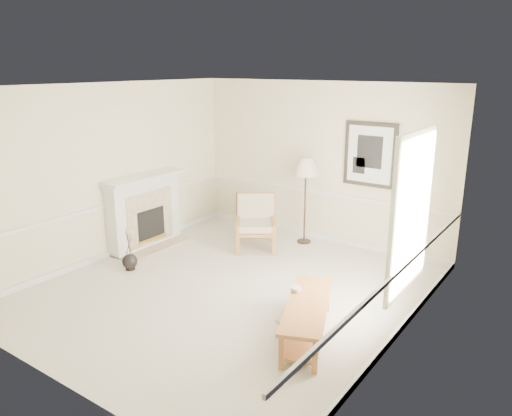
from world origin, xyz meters
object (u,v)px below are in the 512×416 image
at_px(floor_vase, 130,262).
at_px(bench, 307,314).
at_px(scratching_post, 295,313).
at_px(floor_lamp, 306,169).
at_px(armchair, 256,219).

bearing_deg(floor_vase, bench, -2.86).
bearing_deg(scratching_post, bench, -33.12).
height_order(floor_lamp, bench, floor_lamp).
relative_size(armchair, floor_lamp, 0.65).
height_order(armchair, scratching_post, armchair).
height_order(floor_lamp, scratching_post, floor_lamp).
bearing_deg(floor_lamp, armchair, -130.77).
distance_m(armchair, floor_lamp, 1.27).
distance_m(armchair, scratching_post, 2.87).
bearing_deg(scratching_post, floor_vase, -179.81).
bearing_deg(floor_vase, floor_lamp, 58.87).
bearing_deg(armchair, bench, -79.37).
relative_size(floor_vase, bench, 0.44).
bearing_deg(armchair, scratching_post, -80.55).
bearing_deg(bench, armchair, 136.32).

